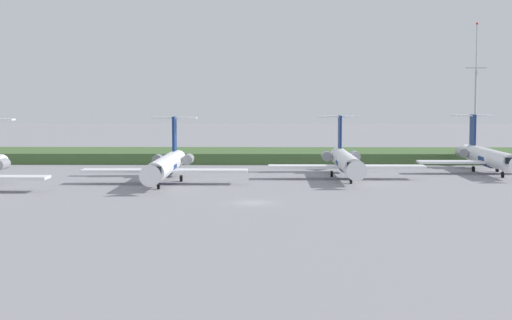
{
  "coord_description": "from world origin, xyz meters",
  "views": [
    {
      "loc": [
        1.89,
        -92.93,
        12.02
      ],
      "look_at": [
        0.0,
        24.37,
        3.0
      ],
      "focal_mm": 57.99,
      "sensor_mm": 36.0,
      "label": 1
    }
  ],
  "objects_px": {
    "regional_jet_fourth": "(346,161)",
    "antenna_mast": "(476,99)",
    "regional_jet_fifth": "(489,157)",
    "regional_jet_third": "(166,165)"
  },
  "relations": [
    {
      "from": "regional_jet_fourth",
      "to": "regional_jet_fifth",
      "type": "bearing_deg",
      "value": 20.43
    },
    {
      "from": "regional_jet_fifth",
      "to": "antenna_mast",
      "type": "height_order",
      "value": "antenna_mast"
    },
    {
      "from": "antenna_mast",
      "to": "regional_jet_fifth",
      "type": "bearing_deg",
      "value": -101.39
    },
    {
      "from": "regional_jet_third",
      "to": "regional_jet_fifth",
      "type": "height_order",
      "value": "same"
    },
    {
      "from": "regional_jet_third",
      "to": "regional_jet_fourth",
      "type": "height_order",
      "value": "same"
    },
    {
      "from": "regional_jet_third",
      "to": "antenna_mast",
      "type": "bearing_deg",
      "value": 47.18
    },
    {
      "from": "regional_jet_fourth",
      "to": "regional_jet_fifth",
      "type": "xyz_separation_m",
      "value": [
        23.33,
        8.69,
        0.0
      ]
    },
    {
      "from": "regional_jet_fifth",
      "to": "antenna_mast",
      "type": "bearing_deg",
      "value": 78.61
    },
    {
      "from": "regional_jet_fourth",
      "to": "antenna_mast",
      "type": "relative_size",
      "value": 1.12
    },
    {
      "from": "regional_jet_fourth",
      "to": "antenna_mast",
      "type": "height_order",
      "value": "antenna_mast"
    }
  ]
}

